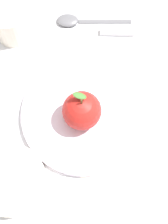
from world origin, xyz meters
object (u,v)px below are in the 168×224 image
object	(u,v)px
linen_napkin	(119,205)
side_bowl	(11,180)
knife	(94,32)
spoon	(76,21)
dinner_plate	(84,114)
cup	(11,23)
apple	(82,111)

from	to	relation	value
linen_napkin	side_bowl	bearing A→B (deg)	58.46
knife	spoon	bearing A→B (deg)	35.52
dinner_plate	knife	world-z (taller)	dinner_plate
knife	cup	bearing A→B (deg)	70.63
spoon	linen_napkin	bearing A→B (deg)	171.90
apple	spoon	world-z (taller)	apple
cup	linen_napkin	xyz separation A→B (m)	(-0.41, -0.08, -0.04)
knife	linen_napkin	distance (m)	0.37
side_bowl	linen_napkin	distance (m)	0.20
dinner_plate	knife	bearing A→B (deg)	-26.69
apple	spoon	distance (m)	0.24
linen_napkin	knife	bearing A→B (deg)	-13.55
apple	spoon	size ratio (longest dim) A/B	0.53
apple	side_bowl	bearing A→B (deg)	114.13
side_bowl	linen_napkin	bearing A→B (deg)	-121.54
dinner_plate	spoon	world-z (taller)	dinner_plate
apple	linen_napkin	distance (m)	0.18
dinner_plate	apple	xyz separation A→B (m)	(-0.01, 0.01, 0.04)
spoon	linen_napkin	size ratio (longest dim) A/B	1.12
dinner_plate	knife	size ratio (longest dim) A/B	1.21
dinner_plate	side_bowl	bearing A→B (deg)	115.42
spoon	knife	bearing A→B (deg)	-144.48
spoon	apple	bearing A→B (deg)	163.70
cup	dinner_plate	bearing A→B (deg)	-161.35
cup	knife	xyz separation A→B (m)	(-0.06, -0.16, -0.04)
cup	knife	bearing A→B (deg)	-109.37
linen_napkin	spoon	bearing A→B (deg)	-8.10
cup	knife	distance (m)	0.18
apple	cup	xyz separation A→B (m)	(0.24, 0.07, -0.01)
apple	side_bowl	distance (m)	0.18
knife	spoon	size ratio (longest dim) A/B	1.25
dinner_plate	apple	bearing A→B (deg)	137.50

